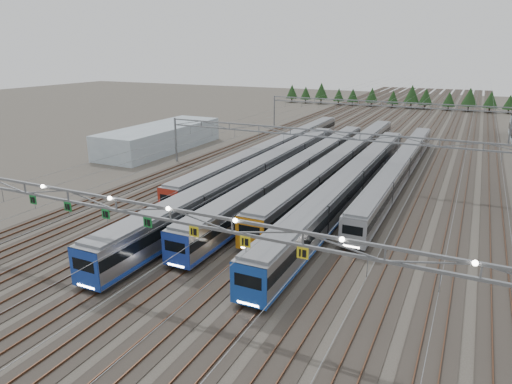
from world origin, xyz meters
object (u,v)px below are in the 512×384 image
at_px(train_a, 276,150).
at_px(train_f, 400,168).
at_px(train_c, 300,170).
at_px(west_shed, 161,138).
at_px(train_d, 343,162).
at_px(gantry_far, 381,107).
at_px(train_b, 255,176).
at_px(gantry_near, 169,218).
at_px(gantry_mid, 324,140).
at_px(train_e, 351,183).

bearing_deg(train_a, train_f, -7.47).
relative_size(train_c, west_shed, 2.16).
bearing_deg(train_d, gantry_far, 93.12).
relative_size(train_b, train_d, 0.96).
height_order(gantry_near, gantry_mid, gantry_near).
distance_m(train_d, west_shed, 39.35).
xyz_separation_m(train_e, gantry_near, (-6.80, -31.85, 4.75)).
xyz_separation_m(train_a, train_c, (9.00, -11.50, 0.04)).
bearing_deg(train_c, train_b, -125.92).
distance_m(train_d, train_f, 9.02).
relative_size(train_c, train_f, 1.09).
xyz_separation_m(train_b, train_f, (18.00, 14.76, -0.22)).
xyz_separation_m(gantry_near, west_shed, (-36.90, 47.29, -4.67)).
xyz_separation_m(gantry_near, gantry_far, (0.05, 85.12, -0.70)).
bearing_deg(gantry_mid, train_d, 58.68).
xyz_separation_m(train_e, gantry_mid, (-6.75, 8.27, 4.05)).
xyz_separation_m(train_e, west_shed, (-43.70, 15.45, 0.08)).
distance_m(train_e, west_shed, 46.35).
bearing_deg(train_b, train_e, 9.35).
bearing_deg(gantry_near, train_c, 93.52).
bearing_deg(gantry_near, gantry_mid, 89.93).
height_order(gantry_near, west_shed, gantry_near).
xyz_separation_m(train_b, west_shed, (-30.20, 17.67, 0.08)).
bearing_deg(train_c, gantry_near, -86.48).
xyz_separation_m(train_f, gantry_near, (-11.30, -44.38, 4.97)).
relative_size(train_a, gantry_near, 1.16).
relative_size(train_e, train_f, 1.06).
height_order(train_a, gantry_mid, gantry_mid).
bearing_deg(train_e, train_c, 156.10).
distance_m(train_d, gantry_mid, 5.95).
height_order(train_d, gantry_far, gantry_far).
bearing_deg(train_d, train_c, -119.41).
bearing_deg(gantry_far, gantry_near, -90.03).
height_order(train_c, west_shed, west_shed).
bearing_deg(train_c, train_d, 60.59).
height_order(train_e, gantry_far, gantry_far).
distance_m(train_a, west_shed, 25.70).
bearing_deg(train_a, train_b, -75.74).
bearing_deg(train_f, gantry_mid, -159.24).
relative_size(train_f, gantry_mid, 1.05).
height_order(train_d, train_f, train_d).
bearing_deg(train_c, train_f, 32.34).
bearing_deg(west_shed, train_e, -19.47).
bearing_deg(gantry_mid, train_f, 20.76).
xyz_separation_m(train_c, train_d, (4.50, 7.98, 0.08)).
height_order(train_d, gantry_near, gantry_near).
xyz_separation_m(train_a, gantry_far, (11.25, 37.78, 4.20)).
distance_m(train_b, train_f, 23.28).
distance_m(train_c, train_e, 9.84).
distance_m(train_f, gantry_near, 46.07).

